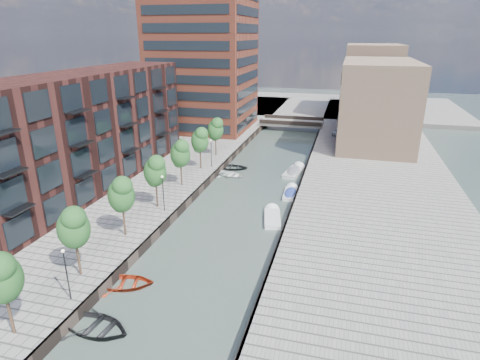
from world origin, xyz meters
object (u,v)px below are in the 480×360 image
at_px(tree_1, 73,226).
at_px(tree_4, 180,153).
at_px(tree_3, 155,170).
at_px(tree_6, 215,129).
at_px(sloop_3, 231,176).
at_px(tree_5, 200,139).
at_px(motorboat_4, 294,171).
at_px(bridge, 292,123).
at_px(tree_2, 121,193).
at_px(sloop_4, 233,169).
at_px(tree_0, 1,276).
at_px(sloop_2, 126,286).
at_px(car, 339,132).
at_px(sloop_1, 96,330).
at_px(motorboat_3, 290,193).
at_px(motorboat_2, 272,217).

bearing_deg(tree_1, tree_4, 90.00).
distance_m(tree_3, tree_6, 21.00).
relative_size(tree_3, sloop_3, 1.35).
distance_m(tree_5, motorboat_4, 14.62).
relative_size(bridge, tree_2, 2.18).
distance_m(tree_3, sloop_3, 16.04).
distance_m(tree_1, sloop_4, 32.43).
xyz_separation_m(tree_0, tree_4, (0.00, 28.00, 0.00)).
height_order(sloop_2, car, car).
distance_m(tree_2, tree_6, 28.00).
bearing_deg(car, tree_1, -87.23).
bearing_deg(sloop_1, sloop_4, 6.81).
distance_m(motorboat_3, car, 30.18).
bearing_deg(motorboat_3, sloop_1, -108.30).
bearing_deg(car, sloop_3, -97.48).
bearing_deg(motorboat_2, bridge, 95.35).
relative_size(tree_4, tree_6, 1.00).
distance_m(sloop_2, motorboat_2, 18.17).
bearing_deg(sloop_3, tree_3, -177.84).
bearing_deg(motorboat_2, sloop_2, -120.28).
bearing_deg(tree_2, tree_1, -90.00).
bearing_deg(sloop_2, tree_1, 86.30).
bearing_deg(tree_4, car, 60.32).
bearing_deg(tree_0, tree_3, 90.00).
xyz_separation_m(motorboat_4, car, (5.64, 21.29, 1.45)).
xyz_separation_m(tree_2, motorboat_4, (12.98, 25.39, -5.08)).
height_order(sloop_4, car, car).
relative_size(sloop_2, car, 1.17).
bearing_deg(motorboat_3, tree_3, -143.84).
bearing_deg(tree_1, tree_6, 90.00).
bearing_deg(sloop_2, tree_2, 13.62).
relative_size(sloop_1, sloop_2, 1.11).
relative_size(tree_0, tree_4, 1.00).
bearing_deg(motorboat_4, tree_3, -125.21).
height_order(tree_1, motorboat_4, tree_1).
bearing_deg(bridge, sloop_3, -97.13).
xyz_separation_m(motorboat_3, car, (5.01, 29.73, 1.50)).
distance_m(tree_4, motorboat_2, 14.44).
relative_size(tree_2, motorboat_3, 1.31).
relative_size(tree_4, sloop_3, 1.35).
xyz_separation_m(tree_6, motorboat_4, (12.98, -2.61, -5.08)).
xyz_separation_m(tree_2, sloop_2, (3.51, -6.25, -5.31)).
distance_m(bridge, tree_0, 68.64).
bearing_deg(sloop_4, sloop_3, -173.12).
height_order(tree_5, sloop_1, tree_5).
height_order(tree_0, motorboat_2, tree_0).
bearing_deg(tree_4, tree_3, -90.00).
bearing_deg(tree_6, tree_0, -90.00).
bearing_deg(sloop_2, motorboat_3, -39.26).
relative_size(bridge, motorboat_3, 2.87).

